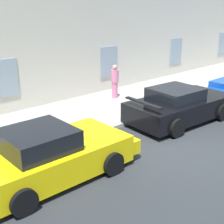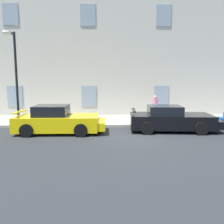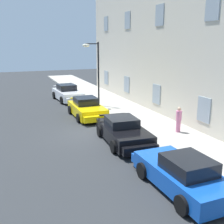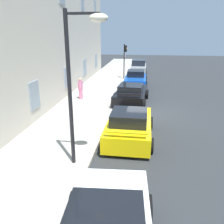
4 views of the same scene
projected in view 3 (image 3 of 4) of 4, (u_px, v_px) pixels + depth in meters
The scene contains 9 objects.
ground_plane at pixel (92, 134), 17.21m from camera, with size 80.00×80.00×0.00m, color #2B2D30.
sidewalk at pixel (151, 125), 18.70m from camera, with size 60.00×3.97×0.14m, color #A8A399.
building_facade at pixel (209, 29), 18.67m from camera, with size 34.17×4.92×12.69m.
sportscar_red_lead at pixel (68, 94), 26.73m from camera, with size 4.89×2.43×1.51m.
sportscar_yellow_flank at pixel (88, 109), 20.86m from camera, with size 4.62×2.26×1.44m.
sportscar_white_middle at pixel (124, 133), 15.51m from camera, with size 4.87×2.48×1.37m.
sportscar_tail_end at pixel (180, 173), 10.74m from camera, with size 4.80×2.18×1.43m.
street_lamp at pixel (93, 62), 23.19m from camera, with size 0.44×1.42×5.37m.
pedestrian_admiring at pixel (179, 119), 16.95m from camera, with size 0.36×0.36×1.57m.
Camera 3 is at (15.62, -4.98, 5.55)m, focal length 44.64 mm.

